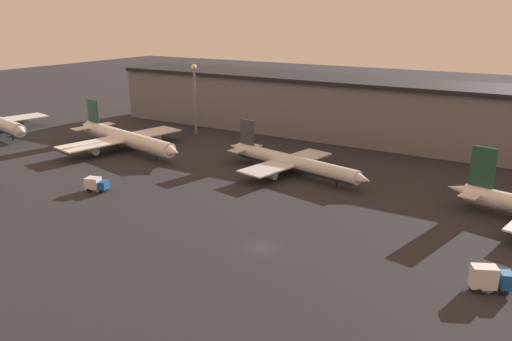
# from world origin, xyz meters

# --- Properties ---
(ground) EXTENTS (600.00, 600.00, 0.00)m
(ground) POSITION_xyz_m (0.00, 0.00, 0.00)
(ground) COLOR #26262B
(terminal_building) EXTENTS (199.04, 23.80, 18.72)m
(terminal_building) POSITION_xyz_m (0.00, 81.72, 9.41)
(terminal_building) COLOR slate
(terminal_building) RESTS_ON ground
(airplane_1) EXTENTS (48.95, 37.73, 12.75)m
(airplane_1) POSITION_xyz_m (-65.39, 33.84, 3.56)
(airplane_1) COLOR white
(airplane_1) RESTS_ON ground
(airplane_2) EXTENTS (43.26, 28.58, 11.45)m
(airplane_2) POSITION_xyz_m (-14.11, 38.35, 3.02)
(airplane_2) COLOR silver
(airplane_2) RESTS_ON ground
(service_vehicle_1) EXTENTS (5.94, 4.27, 3.88)m
(service_vehicle_1) POSITION_xyz_m (34.62, 4.14, 2.11)
(service_vehicle_1) COLOR #195199
(service_vehicle_1) RESTS_ON ground
(service_vehicle_5) EXTENTS (5.37, 3.76, 3.13)m
(service_vehicle_5) POSITION_xyz_m (-45.33, 4.99, 1.74)
(service_vehicle_5) COLOR #195199
(service_vehicle_5) RESTS_ON ground
(lamp_post_0) EXTENTS (1.80, 1.80, 22.60)m
(lamp_post_0) POSITION_xyz_m (-60.19, 60.31, 14.57)
(lamp_post_0) COLOR slate
(lamp_post_0) RESTS_ON ground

